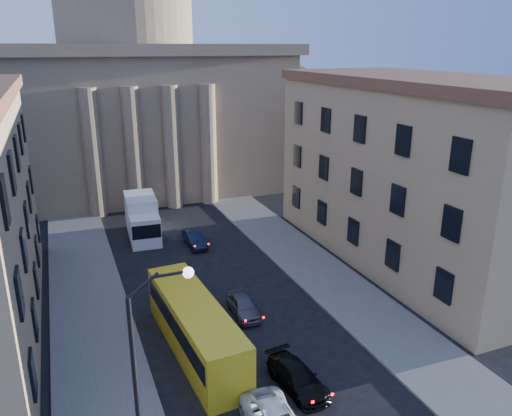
{
  "coord_description": "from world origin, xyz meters",
  "views": [
    {
      "loc": [
        -9.25,
        -8.94,
        16.79
      ],
      "look_at": [
        1.24,
        17.06,
        7.66
      ],
      "focal_mm": 35.0,
      "sensor_mm": 36.0,
      "label": 1
    }
  ],
  "objects": [
    {
      "name": "church",
      "position": [
        0.0,
        55.47,
        11.88
      ],
      "size": [
        68.02,
        28.76,
        36.6
      ],
      "color": "#78654A",
      "rests_on": "ground"
    },
    {
      "name": "car_right_mid",
      "position": [
        0.8,
        10.28,
        0.62
      ],
      "size": [
        2.22,
        4.45,
        1.24
      ],
      "primitive_type": "imported",
      "rotation": [
        0.0,
        0.0,
        0.11
      ],
      "color": "black",
      "rests_on": "ground"
    },
    {
      "name": "city_bus",
      "position": [
        -3.17,
        15.44,
        1.66
      ],
      "size": [
        3.21,
        11.12,
        3.1
      ],
      "rotation": [
        0.0,
        0.0,
        0.06
      ],
      "color": "yellow",
      "rests_on": "ground"
    },
    {
      "name": "sidewalk_right",
      "position": [
        8.5,
        18.0,
        0.07
      ],
      "size": [
        5.0,
        60.0,
        0.15
      ],
      "primitive_type": "cube",
      "color": "#5D5A55",
      "rests_on": "ground"
    },
    {
      "name": "street_lamp",
      "position": [
        -6.97,
        8.0,
        5.29
      ],
      "size": [
        2.62,
        0.44,
        8.83
      ],
      "color": "black",
      "rests_on": "ground"
    },
    {
      "name": "car_right_far",
      "position": [
        0.8,
        18.2,
        0.64
      ],
      "size": [
        1.65,
        3.79,
        1.27
      ],
      "primitive_type": "imported",
      "rotation": [
        0.0,
        0.0,
        -0.04
      ],
      "color": "#515156",
      "rests_on": "ground"
    },
    {
      "name": "box_truck",
      "position": [
        -2.8,
        34.86,
        1.74
      ],
      "size": [
        3.05,
        6.84,
        3.67
      ],
      "rotation": [
        0.0,
        0.0,
        -0.07
      ],
      "color": "white",
      "rests_on": "ground"
    },
    {
      "name": "sidewalk_left",
      "position": [
        -8.5,
        18.0,
        0.07
      ],
      "size": [
        5.0,
        60.0,
        0.15
      ],
      "primitive_type": "cube",
      "color": "#5D5A55",
      "rests_on": "ground"
    },
    {
      "name": "building_right",
      "position": [
        17.0,
        22.0,
        7.42
      ],
      "size": [
        11.6,
        26.6,
        14.7
      ],
      "color": "tan",
      "rests_on": "ground"
    },
    {
      "name": "car_right_distant",
      "position": [
        0.99,
        30.92,
        0.65
      ],
      "size": [
        1.41,
        3.95,
        1.3
      ],
      "primitive_type": "imported",
      "rotation": [
        0.0,
        0.0,
        0.01
      ],
      "color": "black",
      "rests_on": "ground"
    }
  ]
}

